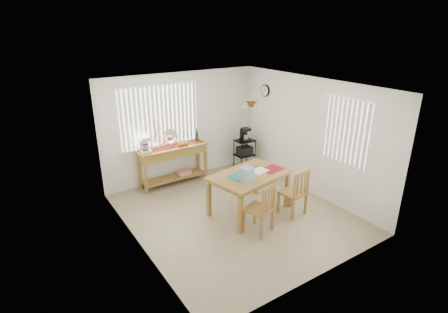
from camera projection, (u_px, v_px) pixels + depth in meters
ground at (235, 214)px, 7.14m from camera, size 4.00×4.50×0.01m
room_shell at (235, 134)px, 6.54m from camera, size 4.20×4.70×2.70m
sideboard at (173, 156)px, 8.25m from camera, size 1.66×0.47×0.94m
sideboard_items at (161, 143)px, 7.98m from camera, size 1.58×0.40×0.72m
wire_cart at (244, 152)px, 9.14m from camera, size 0.47×0.38×0.81m
cart_items at (245, 134)px, 8.98m from camera, size 0.19×0.23×0.33m
dining_table at (249, 178)px, 6.98m from camera, size 1.71×1.27×0.83m
table_items at (250, 173)px, 6.72m from camera, size 1.27×0.57×0.27m
chair_left at (261, 209)px, 6.34m from camera, size 0.57×0.57×0.98m
chair_right at (294, 193)px, 6.95m from camera, size 0.49×0.49×0.98m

